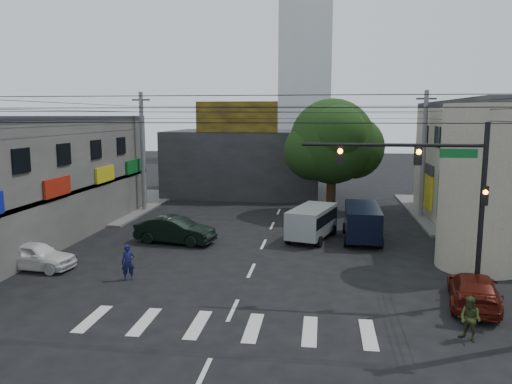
% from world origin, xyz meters
% --- Properties ---
extents(ground, '(160.00, 160.00, 0.00)m').
position_xyz_m(ground, '(0.00, 0.00, 0.00)').
color(ground, black).
rests_on(ground, ground).
extents(sidewalk_far_left, '(16.00, 16.00, 0.15)m').
position_xyz_m(sidewalk_far_left, '(-18.00, 18.00, 0.07)').
color(sidewalk_far_left, '#514F4C').
rests_on(sidewalk_far_left, ground).
extents(corner_column, '(4.00, 4.00, 8.00)m').
position_xyz_m(corner_column, '(11.00, 4.00, 4.00)').
color(corner_column, gray).
rests_on(corner_column, ground).
extents(building_far, '(14.00, 10.00, 6.00)m').
position_xyz_m(building_far, '(-4.00, 26.00, 3.00)').
color(building_far, '#232326').
rests_on(building_far, ground).
extents(billboard, '(7.00, 0.30, 2.60)m').
position_xyz_m(billboard, '(-4.00, 21.10, 7.30)').
color(billboard, olive).
rests_on(billboard, building_far).
extents(tower_distant, '(9.00, 9.00, 44.00)m').
position_xyz_m(tower_distant, '(0.00, 70.00, 22.00)').
color(tower_distant, silver).
rests_on(tower_distant, ground).
extents(street_tree, '(6.40, 6.40, 8.70)m').
position_xyz_m(street_tree, '(4.00, 17.00, 5.47)').
color(street_tree, black).
rests_on(street_tree, ground).
extents(traffic_gantry, '(7.10, 0.35, 7.20)m').
position_xyz_m(traffic_gantry, '(7.82, -1.00, 4.83)').
color(traffic_gantry, black).
rests_on(traffic_gantry, ground).
extents(utility_pole_far_left, '(0.32, 0.32, 9.20)m').
position_xyz_m(utility_pole_far_left, '(-10.50, 16.00, 4.60)').
color(utility_pole_far_left, '#59595B').
rests_on(utility_pole_far_left, ground).
extents(utility_pole_far_right, '(0.32, 0.32, 9.20)m').
position_xyz_m(utility_pole_far_right, '(10.50, 16.00, 4.60)').
color(utility_pole_far_right, '#59595B').
rests_on(utility_pole_far_right, ground).
extents(dark_sedan, '(3.26, 5.26, 1.55)m').
position_xyz_m(dark_sedan, '(-5.18, 6.62, 0.77)').
color(dark_sedan, black).
rests_on(dark_sedan, ground).
extents(white_compact, '(2.41, 4.30, 1.35)m').
position_xyz_m(white_compact, '(-10.50, 0.86, 0.68)').
color(white_compact, white).
rests_on(white_compact, ground).
extents(maroon_sedan, '(3.55, 5.18, 1.30)m').
position_xyz_m(maroon_sedan, '(9.32, -1.25, 0.65)').
color(maroon_sedan, '#4A120A').
rests_on(maroon_sedan, ground).
extents(silver_minivan, '(5.58, 4.35, 1.96)m').
position_xyz_m(silver_minivan, '(2.75, 8.58, 0.98)').
color(silver_minivan, '#979A9E').
rests_on(silver_minivan, ground).
extents(navy_van, '(5.23, 2.15, 2.06)m').
position_xyz_m(navy_van, '(5.74, 8.78, 1.03)').
color(navy_van, black).
rests_on(navy_van, ground).
extents(traffic_officer, '(0.87, 0.80, 1.65)m').
position_xyz_m(traffic_officer, '(-5.36, -0.10, 0.82)').
color(traffic_officer, '#11133D').
rests_on(traffic_officer, ground).
extents(pedestrian_olive, '(1.30, 1.30, 1.51)m').
position_xyz_m(pedestrian_olive, '(8.29, -4.52, 0.75)').
color(pedestrian_olive, '#303B1B').
rests_on(pedestrian_olive, ground).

